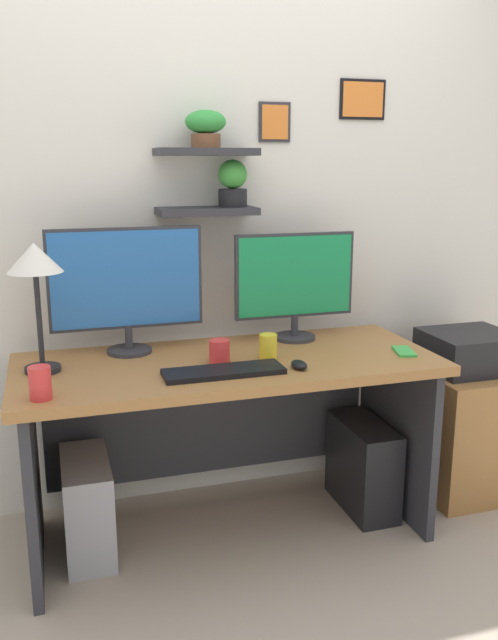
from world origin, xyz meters
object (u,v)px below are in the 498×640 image
cell_phone (404,351)px  drawer_cabinet (463,428)px  computer_tower_right (363,466)px  monitor_left (126,284)px  coffee_mug (219,351)px  computer_tower_left (87,506)px  keyboard (224,371)px  monitor_right (295,282)px  pen_cup (268,347)px  desk_lamp (35,268)px  printer (469,351)px  water_cup (40,383)px  computer_mouse (299,365)px  desk (225,405)px

cell_phone → drawer_cabinet: cell_phone is taller
computer_tower_right → monitor_left: bearing=169.1°
coffee_mug → computer_tower_left: coffee_mug is taller
keyboard → computer_tower_left: bearing=157.2°
coffee_mug → drawer_cabinet: 1.30m
monitor_left → monitor_right: size_ratio=1.15×
pen_cup → coffee_mug: bearing=176.7°
desk_lamp → printer: size_ratio=1.25×
desk_lamp → water_cup: (-0.01, -0.30, -0.33)m
monitor_right → keyboard: monitor_right is taller
water_cup → monitor_right: bearing=23.7°
desk_lamp → pen_cup: size_ratio=4.74×
water_cup → cell_phone: bearing=5.3°
cell_phone → water_cup: water_cup is taller
cell_phone → pen_cup: bearing=-172.0°
computer_mouse → pen_cup: (-0.07, 0.15, 0.04)m
desk_lamp → water_cup: size_ratio=4.31×
desk → coffee_mug: size_ratio=18.15×
cell_phone → computer_tower_left: bearing=-171.4°
computer_mouse → water_cup: (-0.92, -0.06, 0.04)m
printer → computer_tower_right: (-0.53, -0.05, -0.47)m
keyboard → desk_lamp: bearing=160.3°
monitor_right → computer_tower_left: monitor_right is taller
coffee_mug → water_cup: bearing=-161.8°
drawer_cabinet → printer: printer is taller
coffee_mug → monitor_left: bearing=141.5°
keyboard → computer_tower_right: keyboard is taller
monitor_left → computer_tower_left: bearing=-139.5°
pen_cup → water_cup: size_ratio=0.91×
monitor_right → coffee_mug: (-0.40, -0.25, -0.21)m
computer_mouse → cell_phone: (0.48, 0.07, -0.01)m
drawer_cabinet → keyboard: bearing=-168.6°
pen_cup → printer: (1.00, 0.12, -0.13)m
monitor_left → printer: 1.56m
water_cup → computer_tower_right: water_cup is taller
computer_mouse → desk_lamp: bearing=165.0°
drawer_cabinet → computer_tower_left: bearing=-178.8°
monitor_right → pen_cup: monitor_right is taller
keyboard → printer: keyboard is taller
monitor_left → pen_cup: monitor_left is taller
computer_mouse → computer_tower_right: size_ratio=0.22×
computer_mouse → water_cup: water_cup is taller
water_cup → printer: (1.85, 0.32, -0.14)m
monitor_right → computer_mouse: size_ratio=5.86×
desk → monitor_left: 0.63m
monitor_left → cell_phone: monitor_left is taller
desk → water_cup: size_ratio=14.85×
cell_phone → coffee_mug: coffee_mug is taller
computer_tower_left → computer_tower_right: bearing=-0.5°
desk → monitor_right: bearing=24.5°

